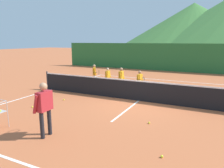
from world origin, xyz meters
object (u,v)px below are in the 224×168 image
student_1 (108,76)px  tennis_ball_4 (32,107)px  student_3 (140,80)px  tennis_ball_5 (149,123)px  instructor (44,105)px  tennis_ball_0 (162,156)px  tennis_net (139,90)px  student_0 (94,73)px  student_2 (121,77)px  tennis_ball_3 (64,100)px

student_1 → tennis_ball_4: 5.10m
student_3 → tennis_ball_5: bearing=-66.9°
instructor → tennis_ball_0: bearing=5.4°
student_3 → tennis_ball_4: size_ratio=17.99×
student_3 → tennis_ball_0: 6.43m
tennis_net → tennis_ball_4: (-3.70, -2.96, -0.47)m
instructor → student_1: size_ratio=1.36×
tennis_net → student_3: 1.49m
student_0 → tennis_ball_4: bearing=-89.6°
tennis_net → tennis_ball_5: (1.24, -2.51, -0.47)m
student_2 → student_3: size_ratio=1.08×
tennis_ball_3 → tennis_ball_5: same height
tennis_ball_0 → student_0: bearing=131.1°
student_0 → tennis_ball_5: (4.97, -4.77, -0.75)m
student_1 → tennis_ball_0: student_1 is taller
student_1 → tennis_ball_5: (3.88, -4.49, -0.68)m
student_1 → tennis_ball_5: 5.97m
student_0 → student_3: (3.30, -0.86, -0.05)m
tennis_ball_0 → tennis_ball_5: bearing=114.3°
instructor → student_2: instructor is taller
instructor → student_0: 7.46m
instructor → student_1: (-1.41, 6.75, -0.26)m
tennis_ball_0 → tennis_ball_3: (-5.34, 2.97, 0.00)m
student_3 → tennis_ball_0: student_3 is taller
student_0 → student_2: (2.19, -0.78, 0.01)m
instructor → tennis_ball_4: bearing=143.6°
tennis_ball_5 → student_2: bearing=124.9°
student_2 → tennis_ball_5: bearing=-55.1°
student_3 → tennis_ball_0: (2.55, -5.86, -0.70)m
student_2 → student_0: bearing=160.3°
tennis_net → tennis_ball_0: tennis_net is taller
instructor → student_3: 6.23m
student_0 → instructor: bearing=-70.5°
tennis_net → instructor: 4.95m
student_1 → tennis_ball_0: bearing=-53.5°
tennis_net → instructor: (-1.24, -4.77, 0.47)m
student_2 → student_3: 1.11m
instructor → tennis_ball_5: 3.48m
student_0 → tennis_ball_0: bearing=-48.9°
tennis_net → student_2: (-1.54, 1.48, 0.30)m
student_0 → student_1: (1.09, -0.28, -0.07)m
student_2 → tennis_ball_4: student_2 is taller
tennis_net → student_3: student_3 is taller
tennis_ball_3 → tennis_ball_5: size_ratio=1.00×
tennis_ball_3 → tennis_ball_5: bearing=-13.0°
tennis_net → tennis_ball_5: size_ratio=164.72×
student_2 → tennis_ball_3: (-1.68, -2.96, -0.76)m
tennis_ball_4 → instructor: bearing=-36.4°
student_3 → tennis_ball_0: size_ratio=17.99×
instructor → tennis_ball_3: 3.95m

